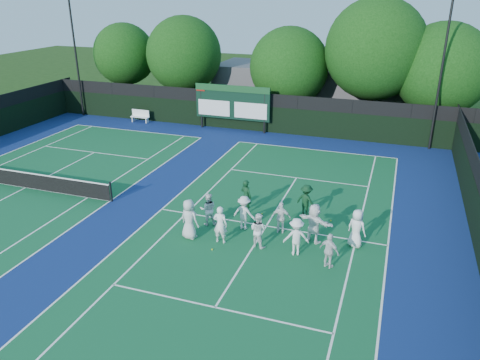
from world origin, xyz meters
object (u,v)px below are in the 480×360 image
(tennis_net, at_px, (24,179))
(bench, at_px, (140,116))
(coach_left, at_px, (246,196))
(scoreboard, at_px, (232,103))

(tennis_net, xyz_separation_m, bench, (-1.08, 14.37, 0.06))
(bench, height_order, coach_left, coach_left)
(bench, relative_size, coach_left, 0.96)
(tennis_net, height_order, coach_left, coach_left)
(scoreboard, xyz_separation_m, bench, (-8.07, -0.21, -1.64))
(tennis_net, distance_m, bench, 14.42)
(scoreboard, relative_size, tennis_net, 0.53)
(coach_left, bearing_deg, tennis_net, 27.70)
(tennis_net, relative_size, coach_left, 6.60)
(scoreboard, distance_m, tennis_net, 16.26)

